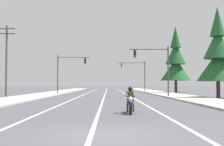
{
  "coord_description": "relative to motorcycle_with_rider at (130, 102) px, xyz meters",
  "views": [
    {
      "loc": [
        0.27,
        -9.68,
        1.6
      ],
      "look_at": [
        0.59,
        18.19,
        2.61
      ],
      "focal_mm": 48.96,
      "sensor_mm": 36.0,
      "label": 1
    }
  ],
  "objects": [
    {
      "name": "traffic_signal_near_right",
      "position": [
        4.68,
        20.14,
        3.51
      ],
      "size": [
        4.85,
        0.37,
        6.2
      ],
      "color": "#47474C",
      "rests_on": "ground"
    },
    {
      "name": "lane_stripe_center",
      "position": [
        -1.75,
        37.85,
        -0.58
      ],
      "size": [
        0.16,
        100.0,
        0.01
      ],
      "primitive_type": "cube",
      "color": "beige",
      "rests_on": "ground"
    },
    {
      "name": "traffic_signal_near_left",
      "position": [
        -7.77,
        31.66,
        3.53
      ],
      "size": [
        5.21,
        0.37,
        6.2
      ],
      "color": "#47474C",
      "rests_on": "ground"
    },
    {
      "name": "conifer_tree_right_verge_far",
      "position": [
        11.11,
        38.73,
        5.02
      ],
      "size": [
        5.55,
        5.55,
        12.22
      ],
      "color": "#4C3828",
      "rests_on": "ground"
    },
    {
      "name": "lane_stripe_right",
      "position": [
        1.63,
        37.85,
        -0.58
      ],
      "size": [
        0.16,
        100.0,
        0.01
      ],
      "primitive_type": "cube",
      "color": "beige",
      "rests_on": "ground"
    },
    {
      "name": "lane_stripe_left",
      "position": [
        -4.93,
        37.85,
        -0.58
      ],
      "size": [
        0.16,
        100.0,
        0.01
      ],
      "primitive_type": "cube",
      "color": "beige",
      "rests_on": "ground"
    },
    {
      "name": "sidewalk_kerb_right",
      "position": [
        7.79,
        32.85,
        -0.52
      ],
      "size": [
        4.4,
        110.0,
        0.14
      ],
      "primitive_type": "cube",
      "color": "#ADA89E",
      "rests_on": "ground"
    },
    {
      "name": "traffic_signal_mid_right",
      "position": [
        4.41,
        43.75,
        3.55
      ],
      "size": [
        5.57,
        0.39,
        6.2
      ],
      "color": "#47474C",
      "rests_on": "ground"
    },
    {
      "name": "utility_pole_left_near",
      "position": [
        -14.35,
        22.49,
        4.36
      ],
      "size": [
        2.17,
        0.26,
        9.16
      ],
      "color": "brown",
      "rests_on": "ground"
    },
    {
      "name": "conifer_tree_right_verge_near",
      "position": [
        11.2,
        17.51,
        4.2
      ],
      "size": [
        4.74,
        4.74,
        10.44
      ],
      "color": "#4C3828",
      "rests_on": "ground"
    },
    {
      "name": "ground_plane",
      "position": [
        -1.47,
        -7.15,
        -0.59
      ],
      "size": [
        400.0,
        400.0,
        0.0
      ],
      "primitive_type": "plane",
      "color": "#47474C"
    },
    {
      "name": "motorcycle_with_rider",
      "position": [
        0.0,
        0.0,
        0.0
      ],
      "size": [
        0.7,
        2.19,
        1.46
      ],
      "color": "black",
      "rests_on": "ground"
    },
    {
      "name": "sidewalk_kerb_left",
      "position": [
        -10.74,
        32.85,
        -0.52
      ],
      "size": [
        4.4,
        110.0,
        0.14
      ],
      "primitive_type": "cube",
      "color": "#ADA89E",
      "rests_on": "ground"
    }
  ]
}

